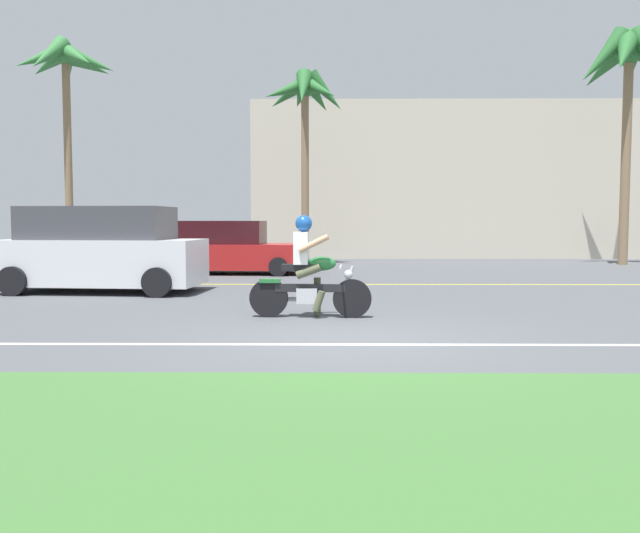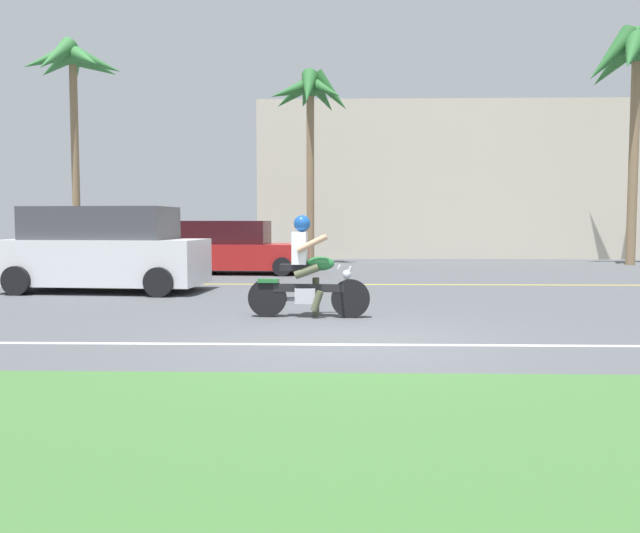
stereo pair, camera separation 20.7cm
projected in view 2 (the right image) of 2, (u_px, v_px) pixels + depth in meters
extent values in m
cube|color=#4C4F54|center=(341.00, 311.00, 11.83)|extent=(56.00, 30.00, 0.04)
cube|color=#3D6B33|center=(345.00, 437.00, 4.75)|extent=(56.00, 3.80, 0.06)
cube|color=silver|center=(342.00, 344.00, 8.47)|extent=(50.40, 0.12, 0.01)
cube|color=yellow|center=(340.00, 284.00, 16.59)|extent=(50.40, 0.12, 0.01)
cylinder|color=black|center=(351.00, 299.00, 10.83)|extent=(0.65, 0.13, 0.64)
cylinder|color=black|center=(267.00, 298.00, 10.93)|extent=(0.65, 0.13, 0.64)
cylinder|color=#B7BAC1|center=(344.00, 283.00, 10.82)|extent=(0.29, 0.07, 0.56)
cube|color=black|center=(309.00, 288.00, 10.87)|extent=(1.18, 0.16, 0.13)
cube|color=#B7BAC1|center=(306.00, 296.00, 10.88)|extent=(0.35, 0.23, 0.26)
ellipsoid|color=#236B33|center=(320.00, 264.00, 10.83)|extent=(0.47, 0.26, 0.24)
cube|color=black|center=(296.00, 267.00, 10.86)|extent=(0.53, 0.26, 0.11)
cube|color=#236B33|center=(268.00, 281.00, 10.91)|extent=(0.35, 0.19, 0.06)
cylinder|color=#B7BAC1|center=(339.00, 267.00, 10.81)|extent=(0.07, 0.67, 0.04)
sphere|color=#B7BAC1|center=(347.00, 274.00, 10.81)|extent=(0.15, 0.15, 0.15)
cylinder|color=#B7BAC1|center=(292.00, 299.00, 11.03)|extent=(0.54, 0.10, 0.08)
cube|color=white|center=(300.00, 248.00, 10.83)|extent=(0.25, 0.35, 0.54)
sphere|color=#194C9E|center=(302.00, 223.00, 10.80)|extent=(0.28, 0.28, 0.28)
cylinder|color=#51563D|center=(307.00, 271.00, 10.74)|extent=(0.44, 0.16, 0.27)
cylinder|color=#51563D|center=(308.00, 270.00, 10.96)|extent=(0.44, 0.16, 0.27)
cylinder|color=#51563D|center=(316.00, 297.00, 11.02)|extent=(0.12, 0.12, 0.66)
cylinder|color=#51563D|center=(317.00, 301.00, 10.74)|extent=(0.22, 0.13, 0.36)
cylinder|color=tan|center=(311.00, 244.00, 10.60)|extent=(0.49, 0.12, 0.30)
cylinder|color=tan|center=(314.00, 243.00, 11.03)|extent=(0.49, 0.12, 0.30)
cube|color=silver|center=(106.00, 262.00, 14.89)|extent=(4.58, 2.23, 1.02)
cube|color=#414147|center=(101.00, 223.00, 14.83)|extent=(3.32, 1.87, 0.74)
cylinder|color=black|center=(17.00, 281.00, 14.16)|extent=(0.66, 0.27, 0.64)
cylinder|color=black|center=(159.00, 282.00, 13.81)|extent=(0.66, 0.27, 0.64)
cylinder|color=black|center=(60.00, 274.00, 16.01)|extent=(0.66, 0.27, 0.64)
cylinder|color=black|center=(187.00, 275.00, 15.66)|extent=(0.66, 0.27, 0.64)
cylinder|color=black|center=(10.00, 259.00, 15.14)|extent=(0.24, 0.59, 0.58)
cube|color=beige|center=(114.00, 254.00, 22.38)|extent=(3.83, 1.68, 0.68)
cube|color=#3B3A3D|center=(121.00, 235.00, 22.32)|extent=(2.23, 1.43, 0.63)
cylinder|color=black|center=(161.00, 259.00, 23.15)|extent=(0.56, 0.19, 0.56)
cylinder|color=black|center=(85.00, 259.00, 23.26)|extent=(0.56, 0.19, 0.56)
cylinder|color=black|center=(147.00, 262.00, 21.52)|extent=(0.56, 0.19, 0.56)
cylinder|color=black|center=(65.00, 261.00, 21.63)|extent=(0.56, 0.19, 0.56)
cube|color=#AD1E1E|center=(235.00, 256.00, 20.10)|extent=(4.56, 2.06, 0.76)
cube|color=#351116|center=(226.00, 232.00, 20.07)|extent=(2.67, 1.70, 0.71)
cylinder|color=black|center=(175.00, 266.00, 19.34)|extent=(0.57, 0.21, 0.56)
cylinder|color=black|center=(282.00, 267.00, 19.08)|extent=(0.57, 0.21, 0.56)
cylinder|color=black|center=(192.00, 262.00, 21.15)|extent=(0.57, 0.21, 0.56)
cylinder|color=black|center=(290.00, 263.00, 20.89)|extent=(0.57, 0.21, 0.56)
cylinder|color=#846B4C|center=(310.00, 177.00, 23.90)|extent=(0.28, 0.28, 6.47)
sphere|color=#28662D|center=(310.00, 87.00, 23.67)|extent=(0.73, 0.73, 0.73)
cone|color=#28662D|center=(331.00, 92.00, 23.67)|extent=(1.58, 0.62, 1.64)
cone|color=#28662D|center=(322.00, 96.00, 24.31)|extent=(1.44, 1.78, 1.43)
cone|color=#28662D|center=(306.00, 96.00, 24.42)|extent=(1.00, 1.87, 1.08)
cone|color=#28662D|center=(293.00, 95.00, 24.10)|extent=(1.82, 1.44, 1.30)
cone|color=#28662D|center=(291.00, 91.00, 23.37)|extent=(1.86, 1.33, 1.14)
cone|color=#28662D|center=(308.00, 88.00, 22.94)|extent=(0.69, 1.67, 1.58)
cone|color=#28662D|center=(325.00, 89.00, 23.14)|extent=(1.68, 1.69, 1.21)
cylinder|color=#846B4C|center=(634.00, 159.00, 23.82)|extent=(0.34, 0.34, 7.77)
sphere|color=#28662D|center=(637.00, 51.00, 23.55)|extent=(0.88, 0.88, 0.88)
cone|color=#28662D|center=(638.00, 64.00, 24.49)|extent=(1.82, 2.57, 1.39)
cone|color=#28662D|center=(614.00, 64.00, 24.53)|extent=(1.73, 2.54, 1.91)
cone|color=#28662D|center=(611.00, 57.00, 23.40)|extent=(2.31, 1.23, 2.25)
cone|color=#28662D|center=(632.00, 52.00, 22.71)|extent=(1.96, 2.42, 2.07)
cylinder|color=#846B4C|center=(75.00, 161.00, 24.83)|extent=(0.29, 0.29, 7.84)
sphere|color=#337538|center=(73.00, 56.00, 24.56)|extent=(0.75, 0.75, 0.75)
cone|color=#337538|center=(96.00, 63.00, 24.71)|extent=(2.10, 1.04, 1.27)
cone|color=#337538|center=(94.00, 66.00, 25.19)|extent=(1.85, 1.93, 1.08)
cone|color=#337538|center=(75.00, 67.00, 25.40)|extent=(1.24, 2.12, 1.19)
cone|color=#337538|center=(58.00, 64.00, 24.99)|extent=(2.09, 1.54, 1.31)
cone|color=#337538|center=(48.00, 59.00, 24.16)|extent=(2.07, 1.61, 1.41)
cone|color=#337538|center=(55.00, 56.00, 23.80)|extent=(1.35, 2.03, 1.69)
cone|color=#337538|center=(84.00, 58.00, 24.01)|extent=(1.97, 1.83, 1.34)
cube|color=beige|center=(493.00, 182.00, 29.36)|extent=(20.89, 4.00, 6.75)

